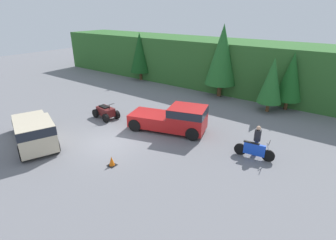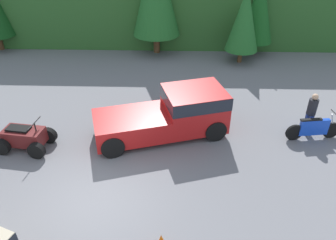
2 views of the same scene
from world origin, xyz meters
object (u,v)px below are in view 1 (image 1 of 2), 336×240
Objects in this scene: quad_atv at (106,112)px; traffic_cone at (112,161)px; dirt_bike at (254,150)px; rider_person at (257,139)px; pickup_truck_red at (175,118)px; pickup_truck_second at (34,130)px.

traffic_cone is (5.35, -4.28, -0.22)m from quad_atv.
dirt_bike is 1.24× the size of rider_person.
dirt_bike is at bearing -19.16° from pickup_truck_red.
pickup_truck_second reaches higher than dirt_bike.
quad_atv is at bearing 177.20° from dirt_bike.
pickup_truck_red reaches higher than rider_person.
traffic_cone is (-5.67, -5.67, -0.71)m from rider_person.
rider_person is 3.21× the size of traffic_cone.
quad_atv is at bearing 110.14° from pickup_truck_second.
rider_person is at bearing 52.60° from pickup_truck_second.
quad_atv is 1.21× the size of rider_person.
pickup_truck_second reaches higher than quad_atv.
pickup_truck_red is 0.96× the size of pickup_truck_second.
quad_atv is 6.85m from traffic_cone.
pickup_truck_red is 2.49× the size of dirt_bike.
pickup_truck_red is at bearing 155.40° from rider_person.
pickup_truck_red is at bearing 169.90° from dirt_bike.
quad_atv is (-5.57, -1.18, -0.49)m from pickup_truck_red.
pickup_truck_second reaches higher than traffic_cone.
rider_person reaches higher than quad_atv.
pickup_truck_second is (-5.65, -6.63, 0.00)m from pickup_truck_red.
quad_atv reaches higher than traffic_cone.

